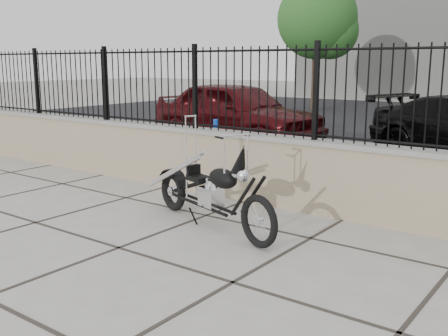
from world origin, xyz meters
name	(u,v)px	position (x,y,z in m)	size (l,w,h in m)	color
ground_plane	(119,248)	(0.00, 0.00, 0.00)	(90.00, 90.00, 0.00)	#99968E
parking_lot	(439,129)	(0.00, 12.50, 0.00)	(30.00, 30.00, 0.00)	black
retaining_wall	(250,167)	(0.00, 2.50, 0.48)	(14.00, 0.36, 0.96)	gray
iron_fence	(251,90)	(0.00, 2.50, 1.56)	(14.00, 0.08, 1.20)	black
chopper_motorcycle	(209,172)	(0.30, 1.18, 0.67)	(2.22, 0.39, 1.33)	black
car_red	(236,113)	(-3.16, 6.62, 0.76)	(1.80, 4.48, 1.53)	#3D080C
bollard_a	(216,142)	(-1.98, 4.29, 0.44)	(0.11, 0.11, 0.88)	#0C33C2
tree_left	(317,15)	(-5.97, 16.20, 3.80)	(3.22, 3.22, 5.43)	#382619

